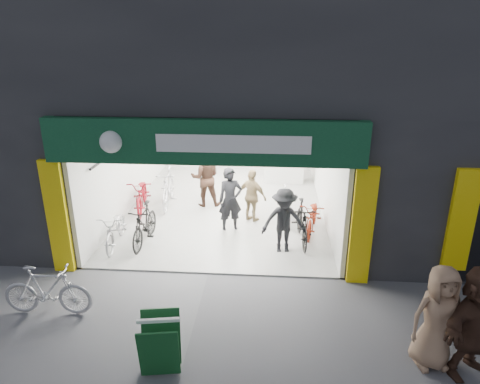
# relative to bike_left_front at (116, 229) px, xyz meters

# --- Properties ---
(ground) EXTENTS (60.00, 60.00, 0.00)m
(ground) POSITION_rel_bike_left_front_xyz_m (2.50, -1.23, -0.46)
(ground) COLOR #56565B
(ground) RESTS_ON ground
(building) EXTENTS (17.00, 10.27, 8.00)m
(building) POSITION_rel_bike_left_front_xyz_m (3.41, 3.75, 3.86)
(building) COLOR #232326
(building) RESTS_ON ground
(bike_left_front) EXTENTS (0.78, 1.80, 0.92)m
(bike_left_front) POSITION_rel_bike_left_front_xyz_m (0.00, 0.00, 0.00)
(bike_left_front) COLOR #AAAAAF
(bike_left_front) RESTS_ON ground
(bike_left_midfront) EXTENTS (0.58, 1.78, 1.05)m
(bike_left_midfront) POSITION_rel_bike_left_front_xyz_m (0.70, 0.13, 0.07)
(bike_left_midfront) COLOR black
(bike_left_midfront) RESTS_ON ground
(bike_left_midback) EXTENTS (1.03, 2.08, 1.04)m
(bike_left_midback) POSITION_rel_bike_left_front_xyz_m (0.00, 2.31, 0.06)
(bike_left_midback) COLOR maroon
(bike_left_midback) RESTS_ON ground
(bike_left_back) EXTENTS (0.70, 2.01, 1.19)m
(bike_left_back) POSITION_rel_bike_left_front_xyz_m (0.70, 2.72, 0.13)
(bike_left_back) COLOR #BABABF
(bike_left_back) RESTS_ON ground
(bike_right_front) EXTENTS (0.62, 1.83, 1.08)m
(bike_right_front) POSITION_rel_bike_left_front_xyz_m (4.67, 0.52, 0.08)
(bike_right_front) COLOR black
(bike_right_front) RESTS_ON ground
(bike_right_mid) EXTENTS (0.97, 1.87, 0.94)m
(bike_right_mid) POSITION_rel_bike_left_front_xyz_m (5.00, 1.12, 0.01)
(bike_right_mid) COLOR maroon
(bike_right_mid) RESTS_ON ground
(bike_right_back) EXTENTS (0.66, 1.71, 1.00)m
(bike_right_back) POSITION_rel_bike_left_front_xyz_m (4.30, 1.85, 0.04)
(bike_right_back) COLOR #B1B1B6
(bike_right_back) RESTS_ON ground
(parked_bike) EXTENTS (1.71, 0.52, 1.02)m
(parked_bike) POSITION_rel_bike_left_front_xyz_m (-0.30, -2.87, 0.05)
(parked_bike) COLOR silver
(parked_bike) RESTS_ON ground
(customer_a) EXTENTS (0.74, 0.60, 1.76)m
(customer_a) POSITION_rel_bike_left_front_xyz_m (2.78, 1.09, 0.42)
(customer_a) COLOR black
(customer_a) RESTS_ON ground
(customer_b) EXTENTS (0.99, 0.83, 1.86)m
(customer_b) POSITION_rel_bike_left_front_xyz_m (1.85, 2.81, 0.47)
(customer_b) COLOR #342017
(customer_b) RESTS_ON ground
(customer_c) EXTENTS (1.12, 0.72, 1.65)m
(customer_c) POSITION_rel_bike_left_front_xyz_m (4.19, -0.07, 0.37)
(customer_c) COLOR black
(customer_c) RESTS_ON ground
(customer_d) EXTENTS (0.97, 0.78, 1.54)m
(customer_d) POSITION_rel_bike_left_front_xyz_m (3.34, 1.71, 0.31)
(customer_d) COLOR #967E57
(customer_d) RESTS_ON ground
(pedestrian_near) EXTENTS (0.94, 0.69, 1.77)m
(pedestrian_near) POSITION_rel_bike_left_front_xyz_m (6.49, -3.69, 0.43)
(pedestrian_near) COLOR #8F6D53
(pedestrian_near) RESTS_ON ground
(pedestrian_far) EXTENTS (1.76, 1.37, 1.86)m
(pedestrian_far) POSITION_rel_bike_left_front_xyz_m (7.00, -3.83, 0.47)
(pedestrian_far) COLOR #3C261B
(pedestrian_far) RESTS_ON ground
(sandwich_board) EXTENTS (0.71, 0.72, 0.95)m
(sandwich_board) POSITION_rel_bike_left_front_xyz_m (2.20, -4.19, 0.07)
(sandwich_board) COLOR #10431C
(sandwich_board) RESTS_ON ground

